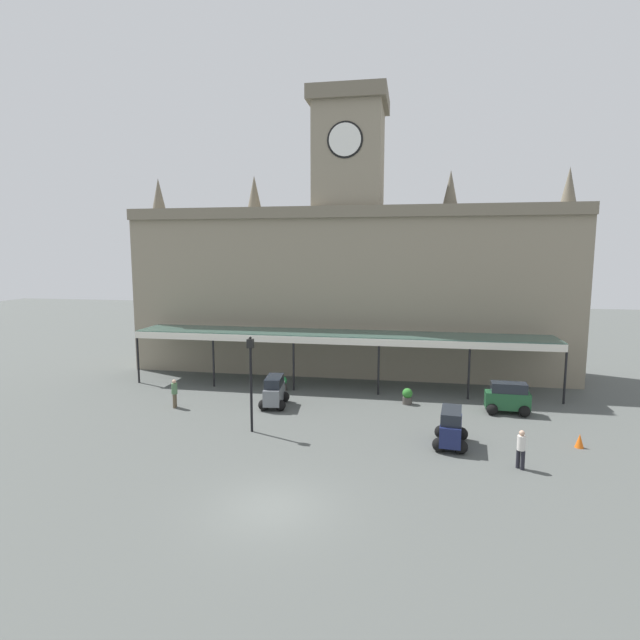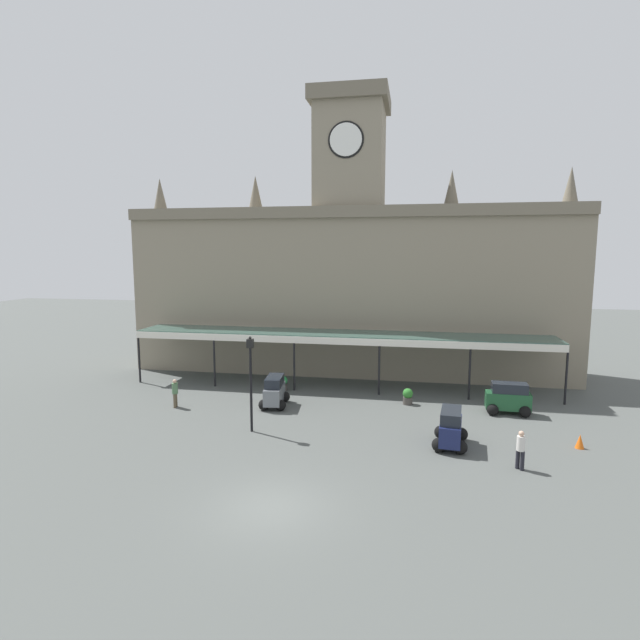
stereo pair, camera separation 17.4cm
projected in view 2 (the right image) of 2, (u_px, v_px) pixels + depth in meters
The scene contains 12 objects.
ground_plane at pixel (271, 507), 17.90m from camera, with size 140.00×140.00×0.00m, color #4D514E.
station_building at pixel (349, 279), 37.78m from camera, with size 32.23×5.78×20.29m.
entrance_canopy at pixel (339, 335), 33.28m from camera, with size 27.75×3.26×3.68m.
car_grey_van at pixel (275, 393), 29.57m from camera, with size 1.77×2.49×1.77m.
car_navy_van at pixel (451, 429), 23.43m from camera, with size 1.76×2.49×1.77m.
car_green_van at pixel (508, 400), 28.15m from camera, with size 2.43×1.64×1.77m.
pedestrian_near_entrance at pixel (521, 448), 20.90m from camera, with size 0.34×0.34×1.67m.
pedestrian_crossing_forecourt at pixel (175, 392), 29.31m from camera, with size 0.34×0.39×1.67m.
victorian_lamppost at pixel (251, 373), 25.06m from camera, with size 0.30×0.30×4.88m.
traffic_cone at pixel (580, 441), 23.24m from camera, with size 0.40×0.40×0.66m, color orange.
planter_near_kerb at pixel (283, 383), 32.98m from camera, with size 0.60×0.60×0.96m.
planter_forecourt_centre at pixel (408, 396), 29.96m from camera, with size 0.60×0.60×0.96m.
Camera 2 is at (4.85, -16.23, 9.01)m, focal length 28.25 mm.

